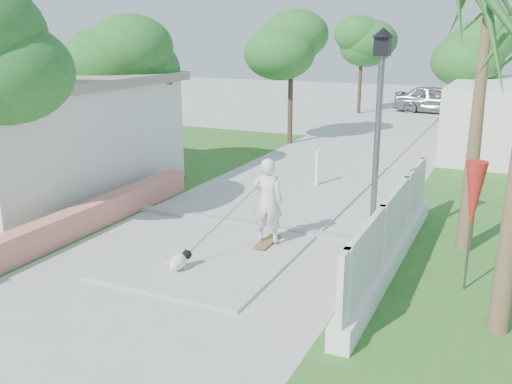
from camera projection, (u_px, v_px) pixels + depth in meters
The scene contains 17 objects.
ground at pixel (72, 354), 7.99m from camera, with size 90.00×90.00×0.00m, color #B7B7B2.
path_strip at pixel (385, 133), 25.48m from camera, with size 3.20×36.00×0.06m, color #B7B7B2.
curb at pixel (252, 224), 13.22m from camera, with size 6.50×0.25×0.10m, color #999993.
grass_left at pixel (77, 177), 17.80m from camera, with size 8.00×20.00×0.01m, color #2F621F.
pink_wall at pixel (67, 226), 12.34m from camera, with size 0.45×8.20×0.80m.
lattice_fence at pixel (392, 239), 10.85m from camera, with size 0.35×7.00×1.50m.
street_lamp at pixel (377, 136), 10.98m from camera, with size 0.44×0.44×4.44m.
bollard at pixel (317, 167), 16.50m from camera, with size 0.14×0.14×1.09m.
patio_umbrella at pixel (474, 197), 9.54m from camera, with size 0.36×0.36×2.30m.
tree_left_mid at pixel (119, 63), 16.67m from camera, with size 3.20×3.20×4.85m.
tree_path_left at pixel (292, 47), 22.14m from camera, with size 3.40×3.40×5.23m.
tree_path_right at pixel (469, 54), 23.23m from camera, with size 3.00×3.00×4.79m.
tree_path_far at pixel (362, 43), 30.80m from camera, with size 3.20×3.20×5.17m.
palm_far at pixel (487, 25), 10.61m from camera, with size 1.80×1.80×5.30m.
skateboarder at pixel (236, 213), 11.45m from camera, with size 1.32×2.25×1.90m.
dog at pixel (180, 261), 10.65m from camera, with size 0.41×0.58×0.42m.
parked_car at pixel (437, 100), 31.36m from camera, with size 1.86×4.63×1.58m, color #A8ACB0.
Camera 1 is at (5.31, -5.35, 4.34)m, focal length 40.00 mm.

